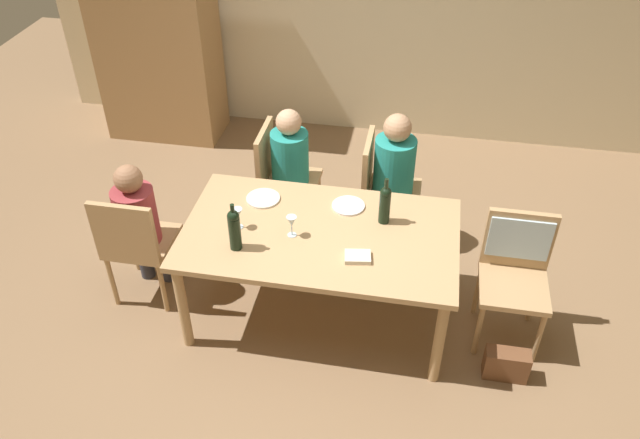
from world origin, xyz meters
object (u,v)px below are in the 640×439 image
(armoire_cabinet, at_px, (155,27))
(chair_far_right, at_px, (381,184))
(wine_bottle_tall_green, at_px, (385,203))
(wine_glass_near_left, at_px, (292,222))
(dinner_plate_guest_left, at_px, (348,206))
(person_man_bearded, at_px, (397,172))
(person_man_guest, at_px, (139,220))
(chair_far_left, at_px, (280,174))
(wine_glass_centre, at_px, (238,214))
(handbag, at_px, (506,364))
(dinner_plate_host, at_px, (263,198))
(chair_left_end, at_px, (135,241))
(chair_right_end, at_px, (516,259))
(wine_bottle_dark_red, at_px, (234,228))
(person_woman_host, at_px, (293,164))
(dining_table, at_px, (320,241))

(armoire_cabinet, xyz_separation_m, chair_far_right, (2.31, -1.37, -0.56))
(chair_far_right, height_order, wine_bottle_tall_green, wine_bottle_tall_green)
(wine_glass_near_left, distance_m, dinner_plate_guest_left, 0.49)
(person_man_bearded, bearing_deg, person_man_guest, -62.77)
(chair_far_right, relative_size, person_man_bearded, 0.80)
(chair_far_left, height_order, wine_glass_centre, chair_far_left)
(person_man_guest, xyz_separation_m, handbag, (2.55, -0.38, -0.52))
(person_man_guest, xyz_separation_m, dinner_plate_guest_left, (1.42, 0.28, 0.11))
(wine_bottle_tall_green, bearing_deg, armoire_cabinet, 138.85)
(dinner_plate_host, bearing_deg, wine_glass_centre, -103.60)
(dinner_plate_guest_left, bearing_deg, wine_glass_centre, -152.41)
(chair_left_end, distance_m, wine_bottle_tall_green, 1.73)
(chair_right_end, bearing_deg, dinner_plate_guest_left, -8.94)
(wine_bottle_dark_red, xyz_separation_m, handbag, (1.77, -0.10, -0.78))
(chair_right_end, relative_size, wine_bottle_dark_red, 2.73)
(handbag, bearing_deg, chair_right_end, 90.00)
(chair_right_end, bearing_deg, armoire_cabinet, -33.30)
(wine_glass_near_left, bearing_deg, dinner_plate_host, 129.00)
(wine_bottle_tall_green, xyz_separation_m, dinner_plate_guest_left, (-0.25, 0.12, -0.14))
(chair_left_end, height_order, wine_bottle_tall_green, wine_bottle_tall_green)
(person_woman_host, xyz_separation_m, wine_bottle_tall_green, (0.77, -0.72, 0.24))
(dining_table, xyz_separation_m, person_man_guest, (-1.28, 0.03, -0.03))
(dining_table, xyz_separation_m, dinner_plate_host, (-0.45, 0.28, 0.08))
(wine_bottle_tall_green, distance_m, handbag, 1.29)
(chair_right_end, relative_size, wine_glass_near_left, 6.17)
(dining_table, relative_size, chair_right_end, 1.95)
(dining_table, xyz_separation_m, handbag, (1.28, -0.35, -0.55))
(person_woman_host, xyz_separation_m, wine_bottle_dark_red, (-0.11, -1.15, 0.25))
(person_man_bearded, distance_m, wine_glass_centre, 1.37)
(chair_far_right, bearing_deg, person_man_bearded, 90.00)
(chair_right_end, relative_size, person_man_guest, 0.85)
(person_man_guest, bearing_deg, person_woman_host, 44.32)
(person_woman_host, xyz_separation_m, wine_glass_centre, (-0.16, -0.95, 0.20))
(wine_bottle_tall_green, xyz_separation_m, wine_bottle_dark_red, (-0.89, -0.43, 0.01))
(armoire_cabinet, relative_size, handbag, 7.79)
(person_woman_host, relative_size, person_man_guest, 1.01)
(dinner_plate_guest_left, bearing_deg, wine_bottle_tall_green, -25.13)
(dining_table, bearing_deg, wine_glass_centre, -174.66)
(armoire_cabinet, distance_m, chair_left_end, 2.53)
(person_man_guest, bearing_deg, handbag, -8.37)
(chair_far_right, bearing_deg, wine_glass_centre, -41.70)
(chair_left_end, xyz_separation_m, wine_glass_centre, (0.74, 0.04, 0.31))
(armoire_cabinet, height_order, dinner_plate_host, armoire_cabinet)
(wine_glass_near_left, bearing_deg, dinner_plate_guest_left, 49.83)
(armoire_cabinet, bearing_deg, person_woman_host, -40.25)
(armoire_cabinet, xyz_separation_m, handbag, (3.27, -2.62, -0.99))
(chair_far_right, xyz_separation_m, chair_left_end, (-1.59, -0.99, 0.00))
(chair_right_end, distance_m, wine_glass_near_left, 1.48)
(person_man_guest, relative_size, dinner_plate_host, 4.65)
(wine_glass_near_left, bearing_deg, wine_bottle_dark_red, -150.08)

